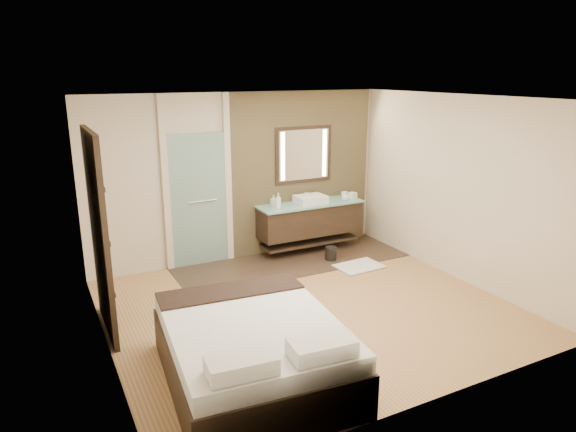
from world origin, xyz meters
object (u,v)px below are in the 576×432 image
mirror_unit (304,155)px  waste_bin (331,254)px  vanity (310,219)px  bed (253,350)px

mirror_unit → waste_bin: bearing=-83.1°
vanity → mirror_unit: mirror_unit is taller
vanity → bed: size_ratio=0.84×
mirror_unit → waste_bin: (0.09, -0.78, -1.53)m
vanity → waste_bin: 0.72m
mirror_unit → bed: size_ratio=0.48×
bed → mirror_unit: bearing=59.5°
vanity → waste_bin: (0.09, -0.54, -0.46)m
mirror_unit → waste_bin: mirror_unit is taller
bed → waste_bin: bearing=50.8°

